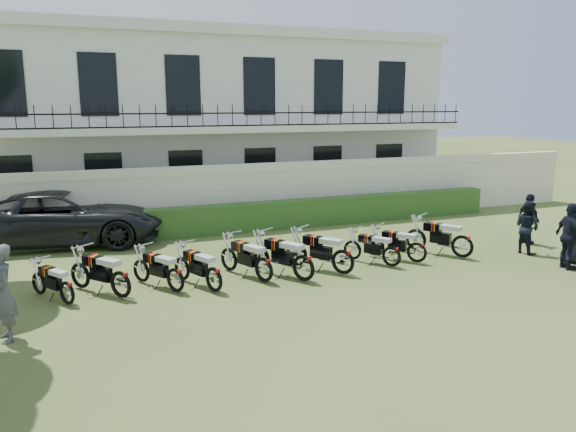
% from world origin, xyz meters
% --- Properties ---
extents(ground, '(100.00, 100.00, 0.00)m').
position_xyz_m(ground, '(0.00, 0.00, 0.00)').
color(ground, '#3B5020').
rests_on(ground, ground).
extents(perimeter_wall, '(30.00, 0.35, 2.30)m').
position_xyz_m(perimeter_wall, '(0.00, 8.00, 1.17)').
color(perimeter_wall, '#EDE6C7').
rests_on(perimeter_wall, ground).
extents(hedge, '(18.00, 0.60, 1.00)m').
position_xyz_m(hedge, '(1.00, 7.20, 0.50)').
color(hedge, '#1F4518').
rests_on(hedge, ground).
extents(building, '(20.40, 9.60, 7.40)m').
position_xyz_m(building, '(0.00, 13.96, 3.71)').
color(building, silver).
rests_on(building, ground).
extents(motorcycle_0, '(0.96, 1.48, 0.92)m').
position_xyz_m(motorcycle_0, '(-5.95, 1.58, 0.43)').
color(motorcycle_0, black).
rests_on(motorcycle_0, ground).
extents(motorcycle_1, '(1.32, 1.66, 1.10)m').
position_xyz_m(motorcycle_1, '(-4.79, 1.57, 0.51)').
color(motorcycle_1, black).
rests_on(motorcycle_1, ground).
extents(motorcycle_2, '(1.04, 1.63, 1.01)m').
position_xyz_m(motorcycle_2, '(-3.54, 1.53, 0.47)').
color(motorcycle_2, black).
rests_on(motorcycle_2, ground).
extents(motorcycle_3, '(0.91, 1.79, 1.04)m').
position_xyz_m(motorcycle_3, '(-2.68, 1.20, 0.48)').
color(motorcycle_3, black).
rests_on(motorcycle_3, ground).
extents(motorcycle_4, '(0.96, 1.88, 1.10)m').
position_xyz_m(motorcycle_4, '(-1.32, 1.47, 0.51)').
color(motorcycle_4, black).
rests_on(motorcycle_4, ground).
extents(motorcycle_5, '(1.17, 1.90, 1.16)m').
position_xyz_m(motorcycle_5, '(-0.37, 1.18, 0.54)').
color(motorcycle_5, black).
rests_on(motorcycle_5, ground).
extents(motorcycle_6, '(1.30, 1.77, 1.14)m').
position_xyz_m(motorcycle_6, '(0.82, 1.32, 0.53)').
color(motorcycle_6, black).
rests_on(motorcycle_6, ground).
extents(motorcycle_7, '(1.05, 1.55, 0.98)m').
position_xyz_m(motorcycle_7, '(2.40, 1.46, 0.45)').
color(motorcycle_7, black).
rests_on(motorcycle_7, ground).
extents(motorcycle_8, '(1.21, 1.50, 1.00)m').
position_xyz_m(motorcycle_8, '(3.28, 1.55, 0.46)').
color(motorcycle_8, black).
rests_on(motorcycle_8, ground).
extents(motorcycle_9, '(1.21, 1.84, 1.15)m').
position_xyz_m(motorcycle_9, '(4.79, 1.48, 0.53)').
color(motorcycle_9, black).
rests_on(motorcycle_9, ground).
extents(suv, '(6.62, 3.83, 1.74)m').
position_xyz_m(suv, '(-6.00, 7.65, 0.87)').
color(suv, black).
rests_on(suv, ground).
extents(inspector, '(0.61, 0.78, 1.88)m').
position_xyz_m(inspector, '(-7.05, -0.01, 0.94)').
color(inspector, '#525256').
rests_on(inspector, ground).
extents(officer_2, '(0.65, 1.14, 1.83)m').
position_xyz_m(officer_2, '(6.80, -0.43, 0.91)').
color(officer_2, black).
rests_on(officer_2, ground).
extents(officer_3, '(0.71, 0.92, 1.67)m').
position_xyz_m(officer_3, '(7.48, -0.00, 0.84)').
color(officer_3, black).
rests_on(officer_3, ground).
extents(officer_4, '(0.69, 0.84, 1.60)m').
position_xyz_m(officer_4, '(6.99, 1.28, 0.80)').
color(officer_4, black).
rests_on(officer_4, ground).
extents(officer_5, '(0.51, 1.00, 1.63)m').
position_xyz_m(officer_5, '(7.89, 2.14, 0.82)').
color(officer_5, black).
rests_on(officer_5, ground).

